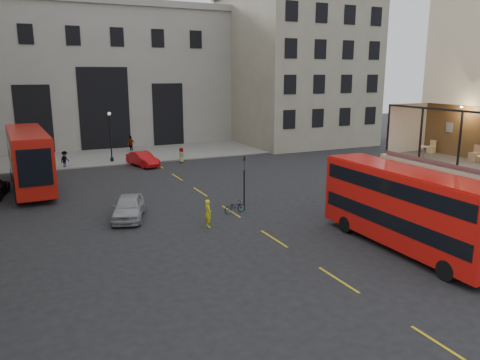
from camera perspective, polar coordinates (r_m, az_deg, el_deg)
name	(u,v)px	position (r m, az deg, el deg)	size (l,w,h in m)	color
ground	(372,272)	(23.55, 15.83, -10.74)	(140.00, 140.00, 0.00)	black
host_frontage	(473,210)	(27.38, 26.48, -3.31)	(3.00, 11.00, 4.50)	tan
cafe_floor	(477,167)	(26.89, 26.97, 1.41)	(3.00, 10.00, 0.10)	slate
gateway	(96,72)	(64.75, -17.19, 12.44)	(35.00, 10.60, 18.00)	gray
building_right	(294,65)	(65.83, 6.59, 13.79)	(16.60, 18.60, 20.00)	gray
pavement_far	(106,156)	(55.49, -16.06, 2.84)	(40.00, 12.00, 0.12)	slate
traffic_light_near	(244,176)	(31.89, 0.51, 0.53)	(0.16, 0.20, 3.80)	black
traffic_light_far	(17,155)	(44.58, -25.55, 2.81)	(0.16, 0.20, 3.80)	black
street_lamp_b	(111,140)	(51.24, -15.47, 4.72)	(0.36, 0.36, 5.33)	black
bus_near	(406,205)	(26.17, 19.62, -2.93)	(2.58, 10.94, 4.36)	#B8110C
bus_far	(29,157)	(41.40, -24.34, 2.63)	(3.25, 12.14, 4.80)	#A6140B
car_a	(129,207)	(31.19, -13.43, -3.23)	(1.85, 4.59, 1.56)	#95979D
car_b	(143,159)	(48.55, -11.77, 2.51)	(1.56, 4.46, 1.47)	#B50B0D
bicycle	(235,207)	(31.72, -0.67, -3.28)	(0.55, 1.59, 0.84)	gray
cyclist	(208,213)	(28.77, -3.91, -4.08)	(0.63, 0.42, 1.74)	yellow
pedestrian_a	(50,161)	(48.99, -22.20, 2.12)	(0.89, 0.69, 1.82)	gray
pedestrian_b	(65,160)	(49.76, -20.58, 2.34)	(1.10, 0.63, 1.71)	gray
pedestrian_c	(131,144)	(57.90, -13.15, 4.30)	(1.12, 0.47, 1.91)	gray
pedestrian_d	(181,155)	(49.86, -7.17, 3.02)	(0.78, 0.51, 1.61)	gray
cafe_table_far	(424,150)	(28.05, 21.48, 3.39)	(0.55, 0.55, 0.68)	white
cafe_chair_c	(474,156)	(28.26, 26.67, 2.60)	(0.44, 0.44, 0.89)	tan
cafe_chair_d	(431,149)	(30.17, 22.28, 3.51)	(0.45, 0.45, 0.77)	#DBBB7E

